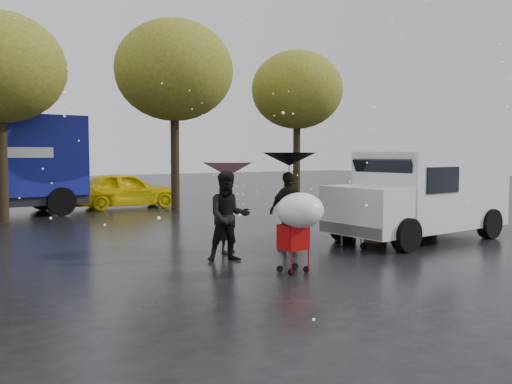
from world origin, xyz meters
TOP-DOWN VIEW (x-y plane):
  - ground at (0.00, 0.00)m, footprint 90.00×90.00m
  - person_pink at (-0.69, 1.54)m, footprint 0.71×0.66m
  - person_middle at (-1.18, 0.78)m, footprint 1.07×0.96m
  - person_black at (0.76, 1.22)m, footprint 1.05×0.50m
  - umbrella_pink at (-0.69, 1.54)m, footprint 1.09×1.09m
  - umbrella_black at (0.76, 1.22)m, footprint 1.23×1.23m
  - vendor_cart at (2.64, 0.38)m, footprint 1.52×0.80m
  - shopping_cart at (-0.81, -0.94)m, footprint 0.84×0.84m
  - white_van at (4.31, 0.25)m, footprint 4.91×2.18m
  - box_ground_near at (3.07, 0.68)m, footprint 0.57×0.50m
  - box_ground_far at (2.75, 1.39)m, footprint 0.44×0.35m
  - yellow_taxi at (1.43, 12.21)m, footprint 4.42×2.21m
  - tree_row at (-0.47, 10.00)m, footprint 21.60×4.40m

SIDE VIEW (x-z plane):
  - ground at x=0.00m, z-range 0.00..0.00m
  - box_ground_far at x=2.75m, z-range 0.00..0.33m
  - box_ground_near at x=3.07m, z-range 0.00..0.44m
  - yellow_taxi at x=1.43m, z-range 0.00..1.45m
  - vendor_cart at x=2.64m, z-range 0.09..1.36m
  - person_pink at x=-0.69m, z-range 0.00..1.62m
  - person_black at x=0.76m, z-range 0.00..1.75m
  - person_middle at x=-1.18m, z-range 0.00..1.80m
  - shopping_cart at x=-0.81m, z-range 0.33..1.80m
  - white_van at x=4.31m, z-range 0.06..2.26m
  - umbrella_pink at x=-0.69m, z-range 0.83..2.80m
  - umbrella_black at x=0.76m, z-range 0.94..3.12m
  - tree_row at x=-0.47m, z-range 1.46..8.58m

